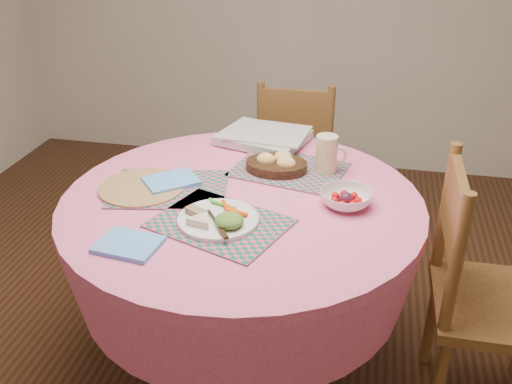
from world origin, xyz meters
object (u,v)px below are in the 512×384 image
at_px(chair_right, 482,292).
at_px(chair_back, 297,156).
at_px(wicker_trivet, 142,188).
at_px(fruit_bowl, 346,199).
at_px(latte_mug, 327,154).
at_px(bread_bowl, 277,164).
at_px(dinner_plate, 220,218).
at_px(dining_table, 242,246).

height_order(chair_right, chair_back, chair_right).
relative_size(wicker_trivet, fruit_bowl, 1.31).
xyz_separation_m(wicker_trivet, latte_mug, (0.62, 0.27, 0.07)).
bearing_deg(latte_mug, bread_bowl, -170.49).
bearing_deg(bread_bowl, wicker_trivet, -151.53).
bearing_deg(wicker_trivet, chair_right, -0.29).
bearing_deg(fruit_bowl, dinner_plate, -151.70).
bearing_deg(fruit_bowl, bread_bowl, 141.94).
xyz_separation_m(chair_right, wicker_trivet, (-1.18, 0.01, 0.26)).
height_order(chair_right, bread_bowl, chair_right).
bearing_deg(fruit_bowl, dining_table, -176.47).
height_order(chair_back, fruit_bowl, chair_back).
distance_m(chair_right, wicker_trivet, 1.21).
bearing_deg(dining_table, bread_bowl, 71.05).
xyz_separation_m(dining_table, wicker_trivet, (-0.36, -0.01, 0.20)).
distance_m(chair_right, dinner_plate, 0.91).
distance_m(dining_table, chair_back, 1.03).
height_order(bread_bowl, fruit_bowl, bread_bowl).
height_order(dining_table, chair_back, chair_back).
bearing_deg(dinner_plate, dining_table, 81.56).
bearing_deg(wicker_trivet, chair_back, 68.36).
bearing_deg(wicker_trivet, fruit_bowl, 2.17).
xyz_separation_m(dining_table, bread_bowl, (0.08, 0.23, 0.23)).
height_order(chair_right, latte_mug, chair_right).
relative_size(dining_table, bread_bowl, 5.39).
relative_size(chair_right, bread_bowl, 4.11).
bearing_deg(chair_right, latte_mug, 63.95).
relative_size(chair_back, wicker_trivet, 2.96).
relative_size(chair_back, bread_bowl, 3.86).
relative_size(dinner_plate, fruit_bowl, 1.12).
relative_size(dinner_plate, bread_bowl, 1.11).
bearing_deg(bread_bowl, chair_right, -18.15).
relative_size(chair_back, dinner_plate, 3.46).
bearing_deg(dinner_plate, chair_right, 11.29).
bearing_deg(chair_back, wicker_trivet, 68.86).
bearing_deg(dinner_plate, chair_back, 86.34).
relative_size(dining_table, chair_back, 1.40).
relative_size(chair_back, latte_mug, 6.34).
height_order(dinner_plate, fruit_bowl, dinner_plate).
distance_m(chair_back, fruit_bowl, 1.10).
distance_m(dining_table, fruit_bowl, 0.41).
distance_m(wicker_trivet, latte_mug, 0.68).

